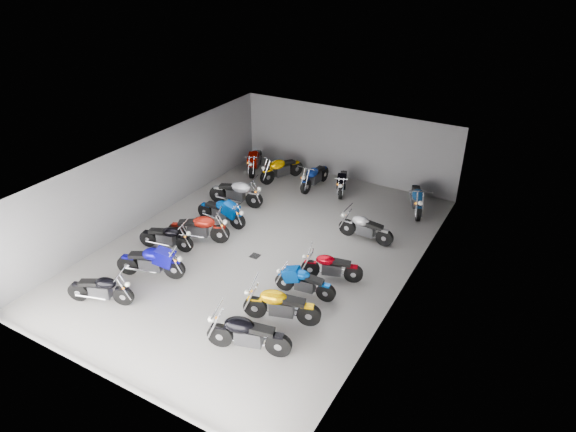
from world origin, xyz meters
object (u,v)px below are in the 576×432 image
object	(u,v)px
motorcycle_left_a	(101,289)
motorcycle_right_d	(331,267)
motorcycle_right_a	(248,334)
motorcycle_right_f	(365,228)
motorcycle_back_c	(315,176)
motorcycle_left_d	(199,228)
motorcycle_back_a	(255,160)
motorcycle_right_b	(281,305)
motorcycle_left_e	(222,212)
motorcycle_back_b	(281,169)
motorcycle_back_f	(417,199)
drain_grate	(255,256)
motorcycle_left_c	(167,237)
motorcycle_right_c	(304,282)
motorcycle_left_b	(151,262)
motorcycle_back_d	(342,181)
motorcycle_left_f	(236,193)

from	to	relation	value
motorcycle_left_a	motorcycle_right_d	distance (m)	7.01
motorcycle_right_a	motorcycle_right_f	bearing A→B (deg)	-20.95
motorcycle_right_a	motorcycle_back_c	size ratio (longest dim) A/B	1.03
motorcycle_right_d	motorcycle_left_a	bearing A→B (deg)	111.14
motorcycle_right_d	motorcycle_left_d	bearing A→B (deg)	74.50
motorcycle_back_a	motorcycle_right_b	bearing A→B (deg)	105.58
motorcycle_left_e	motorcycle_right_d	xyz separation A→B (m)	(5.13, -1.19, -0.04)
motorcycle_right_b	motorcycle_back_b	bearing A→B (deg)	12.99
motorcycle_right_f	motorcycle_back_f	bearing A→B (deg)	-16.25
motorcycle_right_f	motorcycle_back_a	world-z (taller)	motorcycle_back_a
drain_grate	motorcycle_back_f	size ratio (longest dim) A/B	0.15
motorcycle_back_a	motorcycle_right_d	bearing A→B (deg)	117.15
motorcycle_back_c	motorcycle_back_b	bearing A→B (deg)	4.47
motorcycle_right_b	motorcycle_back_c	xyz separation A→B (m)	(-3.18, 8.31, -0.02)
motorcycle_left_c	motorcycle_left_d	xyz separation A→B (m)	(0.66, 0.96, 0.06)
motorcycle_left_d	motorcycle_right_b	xyz separation A→B (m)	(4.72, -2.27, -0.00)
drain_grate	motorcycle_left_e	world-z (taller)	motorcycle_left_e
motorcycle_left_a	motorcycle_right_c	world-z (taller)	motorcycle_left_a
motorcycle_left_c	motorcycle_left_d	world-z (taller)	motorcycle_left_d
motorcycle_left_c	motorcycle_left_d	bearing A→B (deg)	130.84
motorcycle_left_c	motorcycle_back_f	xyz separation A→B (m)	(6.70, 7.06, 0.07)
drain_grate	motorcycle_right_f	size ratio (longest dim) A/B	0.15
motorcycle_left_e	motorcycle_back_c	size ratio (longest dim) A/B	0.99
motorcycle_right_d	motorcycle_back_c	world-z (taller)	motorcycle_back_c
drain_grate	motorcycle_back_f	distance (m)	7.06
motorcycle_left_b	motorcycle_back_b	bearing A→B (deg)	160.60
motorcycle_left_c	motorcycle_back_d	bearing A→B (deg)	140.05
motorcycle_right_c	motorcycle_back_d	size ratio (longest dim) A/B	1.00
motorcycle_left_a	motorcycle_right_d	bearing A→B (deg)	108.33
drain_grate	motorcycle_right_c	distance (m)	2.74
motorcycle_right_c	motorcycle_back_b	distance (m)	8.43
motorcycle_right_d	motorcycle_right_f	xyz separation A→B (m)	(0.02, 2.78, 0.02)
motorcycle_left_a	motorcycle_back_d	size ratio (longest dim) A/B	1.00
motorcycle_left_a	motorcycle_left_b	distance (m)	1.80
motorcycle_left_b	motorcycle_left_d	xyz separation A→B (m)	(-0.03, 2.44, 0.00)
motorcycle_left_c	motorcycle_left_a	bearing A→B (deg)	-8.78
motorcycle_back_a	motorcycle_back_d	distance (m)	4.41
motorcycle_back_a	motorcycle_right_c	bearing A→B (deg)	110.61
motorcycle_right_a	motorcycle_back_c	world-z (taller)	motorcycle_right_a
motorcycle_left_e	motorcycle_left_b	bearing A→B (deg)	2.20
motorcycle_left_b	motorcycle_right_c	world-z (taller)	motorcycle_left_b
motorcycle_back_f	motorcycle_left_f	bearing A→B (deg)	2.80
motorcycle_right_a	motorcycle_right_b	size ratio (longest dim) A/B	1.03
motorcycle_back_a	motorcycle_right_f	bearing A→B (deg)	133.43
motorcycle_right_f	motorcycle_right_b	bearing A→B (deg)	176.45
drain_grate	motorcycle_right_b	size ratio (longest dim) A/B	0.15
drain_grate	motorcycle_right_a	xyz separation A→B (m)	(2.32, -3.91, 0.55)
motorcycle_left_b	motorcycle_back_c	size ratio (longest dim) A/B	0.99
motorcycle_left_d	motorcycle_right_c	size ratio (longest dim) A/B	1.09
motorcycle_right_f	motorcycle_back_b	distance (m)	6.00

